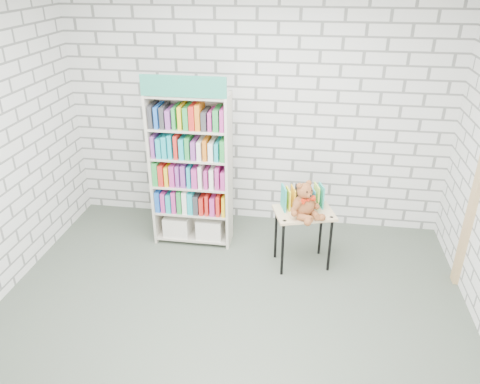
# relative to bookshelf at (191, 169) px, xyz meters

# --- Properties ---
(ground) EXTENTS (4.50, 4.50, 0.00)m
(ground) POSITION_rel_bookshelf_xyz_m (0.64, -1.36, -0.90)
(ground) COLOR #495346
(ground) RESTS_ON ground
(room_shell) EXTENTS (4.52, 4.02, 2.81)m
(room_shell) POSITION_rel_bookshelf_xyz_m (0.64, -1.36, 0.88)
(room_shell) COLOR silver
(room_shell) RESTS_ON ground
(bookshelf) EXTENTS (0.88, 0.34, 1.98)m
(bookshelf) POSITION_rel_bookshelf_xyz_m (0.00, 0.00, 0.00)
(bookshelf) COLOR beige
(bookshelf) RESTS_ON ground
(display_table) EXTENTS (0.70, 0.57, 0.65)m
(display_table) POSITION_rel_bookshelf_xyz_m (1.27, -0.33, -0.35)
(display_table) COLOR #D5B080
(display_table) RESTS_ON ground
(table_books) EXTENTS (0.46, 0.30, 0.25)m
(table_books) POSITION_rel_bookshelf_xyz_m (1.24, -0.23, -0.13)
(table_books) COLOR teal
(table_books) RESTS_ON display_table
(teddy_bear) EXTENTS (0.37, 0.36, 0.38)m
(teddy_bear) POSITION_rel_bookshelf_xyz_m (1.28, -0.42, -0.11)
(teddy_bear) COLOR brown
(teddy_bear) RESTS_ON display_table
(door_trim) EXTENTS (0.05, 0.12, 2.10)m
(door_trim) POSITION_rel_bookshelf_xyz_m (2.86, -0.41, 0.15)
(door_trim) COLOR tan
(door_trim) RESTS_ON ground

